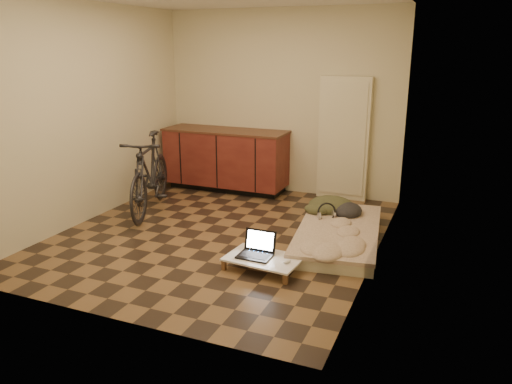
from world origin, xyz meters
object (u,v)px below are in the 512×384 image
at_px(lap_desk, 264,259).
at_px(laptop, 257,250).
at_px(bicycle, 149,170).
at_px(futon, 338,234).

relative_size(lap_desk, laptop, 2.30).
distance_m(bicycle, futon, 2.55).
xyz_separation_m(bicycle, lap_desk, (2.00, -1.06, -0.46)).
height_order(bicycle, futon, bicycle).
xyz_separation_m(futon, laptop, (-0.58, -0.97, 0.09)).
relative_size(bicycle, lap_desk, 2.30).
distance_m(futon, laptop, 1.14).
height_order(lap_desk, laptop, laptop).
bearing_deg(laptop, futon, 59.53).
relative_size(bicycle, futon, 0.91).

